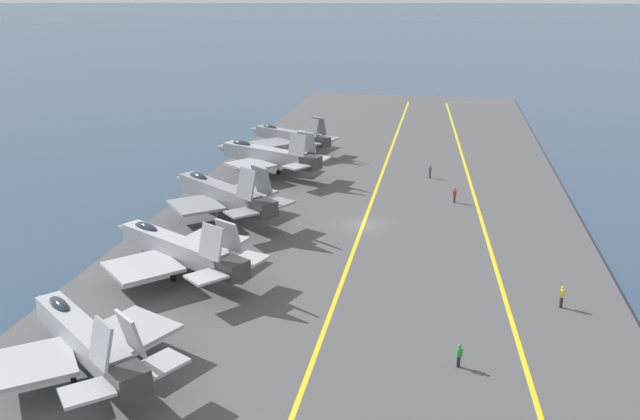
{
  "coord_description": "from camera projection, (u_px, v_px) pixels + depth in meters",
  "views": [
    {
      "loc": [
        -66.6,
        -7.68,
        24.24
      ],
      "look_at": [
        -3.37,
        3.99,
        2.9
      ],
      "focal_mm": 38.0,
      "sensor_mm": 36.0,
      "label": 1
    }
  ],
  "objects": [
    {
      "name": "ground_plane",
      "position": [
        363.0,
        228.0,
        71.12
      ],
      "size": [
        2000.0,
        2000.0,
        0.0
      ],
      "primitive_type": "plane",
      "color": "#2D425B"
    },
    {
      "name": "carrier_deck",
      "position": [
        363.0,
        227.0,
        71.05
      ],
      "size": [
        178.46,
        45.45,
        0.4
      ],
      "primitive_type": "cube",
      "color": "#4C4C4F",
      "rests_on": "ground"
    },
    {
      "name": "deck_stripe_foul_line",
      "position": [
        485.0,
        232.0,
        68.84
      ],
      "size": [
        160.39,
        9.21,
        0.01
      ],
      "primitive_type": "cube",
      "rotation": [
        0.0,
        0.0,
        0.06
      ],
      "color": "yellow",
      "rests_on": "carrier_deck"
    },
    {
      "name": "deck_stripe_centerline",
      "position": [
        363.0,
        225.0,
        70.99
      ],
      "size": [
        160.62,
        0.36,
        0.01
      ],
      "primitive_type": "cube",
      "color": "yellow",
      "rests_on": "carrier_deck"
    },
    {
      "name": "parked_jet_nearest",
      "position": [
        83.0,
        338.0,
        42.96
      ],
      "size": [
        13.04,
        14.57,
        6.05
      ],
      "color": "#9EA3A8",
      "rests_on": "carrier_deck"
    },
    {
      "name": "parked_jet_second",
      "position": [
        176.0,
        248.0,
        58.13
      ],
      "size": [
        13.45,
        16.54,
        6.01
      ],
      "color": "#A8AAAF",
      "rests_on": "carrier_deck"
    },
    {
      "name": "parked_jet_third",
      "position": [
        221.0,
        193.0,
        72.29
      ],
      "size": [
        13.92,
        16.37,
        6.74
      ],
      "color": "gray",
      "rests_on": "carrier_deck"
    },
    {
      "name": "parked_jet_fourth",
      "position": [
        266.0,
        155.0,
        88.64
      ],
      "size": [
        12.39,
        17.12,
        6.43
      ],
      "color": "#9EA3A8",
      "rests_on": "carrier_deck"
    },
    {
      "name": "parked_jet_fifth",
      "position": [
        289.0,
        136.0,
        101.66
      ],
      "size": [
        13.2,
        15.38,
        5.8
      ],
      "color": "gray",
      "rests_on": "carrier_deck"
    },
    {
      "name": "crew_red_vest",
      "position": [
        455.0,
        195.0,
        77.96
      ],
      "size": [
        0.45,
        0.4,
        1.74
      ],
      "color": "#383328",
      "rests_on": "carrier_deck"
    },
    {
      "name": "crew_green_vest",
      "position": [
        459.0,
        355.0,
        44.26
      ],
      "size": [
        0.4,
        0.46,
        1.65
      ],
      "color": "#232328",
      "rests_on": "carrier_deck"
    },
    {
      "name": "crew_brown_vest",
      "position": [
        430.0,
        171.0,
        87.96
      ],
      "size": [
        0.27,
        0.39,
        1.79
      ],
      "color": "#383328",
      "rests_on": "carrier_deck"
    },
    {
      "name": "crew_yellow_vest",
      "position": [
        562.0,
        296.0,
        52.44
      ],
      "size": [
        0.45,
        0.4,
        1.81
      ],
      "color": "#232328",
      "rests_on": "carrier_deck"
    }
  ]
}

